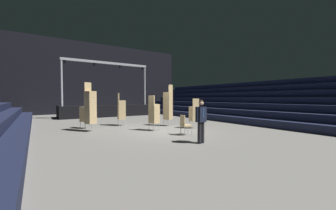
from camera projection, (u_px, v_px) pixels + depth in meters
The scene contains 12 objects.
ground_plane at pixel (160, 131), 10.73m from camera, with size 22.00×30.00×0.10m, color slate.
arena_end_wall at pixel (92, 78), 23.08m from camera, with size 22.00×0.30×8.00m, color black.
bleacher_bank_right at pixel (242, 100), 16.14m from camera, with size 5.25×24.00×3.15m.
stage_riser at pixel (105, 110), 19.07m from camera, with size 7.93×2.56×4.98m.
man_with_tie at pixel (201, 119), 7.70m from camera, with size 0.57×0.29×1.68m.
chair_stack_front_left at pixel (85, 113), 11.43m from camera, with size 0.62×0.62×1.71m.
chair_stack_front_right at pixel (121, 109), 12.61m from camera, with size 0.51×0.51×2.05m.
chair_stack_mid_left at pixel (154, 113), 10.70m from camera, with size 0.55×0.55×1.88m.
chair_stack_mid_right at pixel (194, 113), 11.54m from camera, with size 0.51×0.51×1.71m.
chair_stack_mid_centre at pixel (90, 107), 10.43m from camera, with size 0.58×0.58×2.56m.
chair_stack_rear_left at pixel (168, 105), 12.49m from camera, with size 0.58×0.58×2.56m.
loose_chair_near_man at pixel (185, 124), 9.44m from camera, with size 0.50×0.50×0.95m.
Camera 1 is at (-5.53, -9.14, 1.76)m, focal length 21.48 mm.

